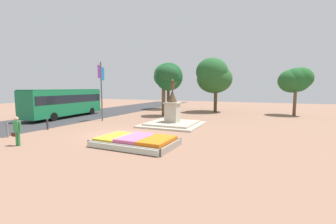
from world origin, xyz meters
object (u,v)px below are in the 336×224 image
(banner_pole, at_px, (101,89))
(flower_planter, at_px, (136,142))
(city_bus, at_px, (65,101))
(kerb_bollard_mid_b, at_px, (47,124))
(pedestrian_with_handbag, at_px, (17,129))
(kerb_bollard_mid_a, at_px, (7,130))
(statue_monument, at_px, (172,118))

(banner_pole, bearing_deg, flower_planter, -40.82)
(flower_planter, relative_size, banner_pole, 0.80)
(banner_pole, xyz_separation_m, city_bus, (-5.79, 0.51, -1.49))
(kerb_bollard_mid_b, bearing_deg, flower_planter, -9.88)
(pedestrian_with_handbag, height_order, kerb_bollard_mid_b, pedestrian_with_handbag)
(flower_planter, bearing_deg, city_bus, 151.09)
(banner_pole, bearing_deg, pedestrian_with_handbag, -78.30)
(pedestrian_with_handbag, bearing_deg, flower_planter, 22.82)
(kerb_bollard_mid_a, bearing_deg, banner_pole, 84.83)
(kerb_bollard_mid_b, bearing_deg, statue_monument, 34.31)
(banner_pole, relative_size, pedestrian_with_handbag, 3.48)
(statue_monument, xyz_separation_m, banner_pole, (-7.86, -0.17, 2.72))
(pedestrian_with_handbag, bearing_deg, statue_monument, 60.97)
(statue_monument, distance_m, kerb_bollard_mid_a, 12.61)
(flower_planter, bearing_deg, banner_pole, 139.18)
(banner_pole, distance_m, kerb_bollard_mid_b, 6.53)
(banner_pole, xyz_separation_m, pedestrian_with_handbag, (2.11, -10.19, -2.37))
(kerb_bollard_mid_a, bearing_deg, statue_monument, 46.56)
(kerb_bollard_mid_b, bearing_deg, city_bus, 127.92)
(statue_monument, height_order, city_bus, statue_monument)
(flower_planter, xyz_separation_m, kerb_bollard_mid_a, (-9.43, -1.54, 0.27))
(statue_monument, distance_m, banner_pole, 8.32)
(banner_pole, relative_size, city_bus, 0.58)
(pedestrian_with_handbag, height_order, kerb_bollard_mid_a, pedestrian_with_handbag)
(kerb_bollard_mid_a, relative_size, kerb_bollard_mid_b, 1.07)
(statue_monument, xyz_separation_m, pedestrian_with_handbag, (-5.75, -10.36, 0.34))
(flower_planter, distance_m, banner_pole, 11.81)
(flower_planter, relative_size, city_bus, 0.47)
(statue_monument, bearing_deg, city_bus, 178.58)
(pedestrian_with_handbag, distance_m, kerb_bollard_mid_a, 3.19)
(statue_monument, distance_m, kerb_bollard_mid_b, 10.58)
(flower_planter, bearing_deg, kerb_bollard_mid_b, 170.12)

